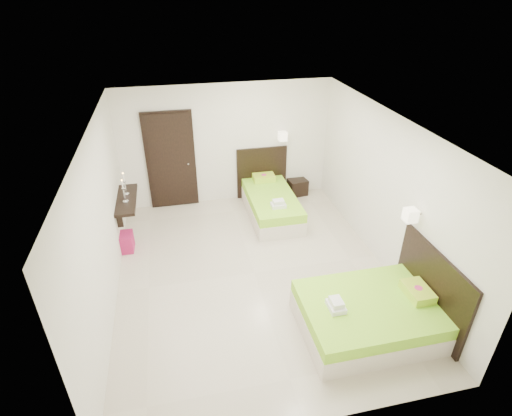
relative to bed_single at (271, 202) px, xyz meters
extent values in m
plane|color=beige|center=(-0.77, -1.89, -0.28)|extent=(5.50, 5.50, 0.00)
cube|color=beige|center=(0.00, -0.08, -0.13)|extent=(0.94, 1.88, 0.30)
cube|color=#7FD121|center=(0.00, -0.08, 0.11)|extent=(0.93, 1.87, 0.19)
cube|color=black|center=(0.00, 0.83, 0.31)|extent=(1.13, 0.05, 1.18)
cube|color=#B3DC28|center=(0.00, 0.63, 0.27)|extent=(0.47, 0.32, 0.13)
cylinder|color=#DA3379|center=(0.00, 0.63, 0.34)|extent=(0.11, 0.11, 0.00)
cube|color=white|center=(0.00, -0.60, 0.24)|extent=(0.28, 0.21, 0.08)
cube|color=white|center=(0.00, -0.60, 0.32)|extent=(0.21, 0.16, 0.08)
cube|color=white|center=(0.42, 0.68, 1.18)|extent=(0.17, 0.17, 0.19)
cylinder|color=#2D2116|center=(0.42, 0.76, 1.18)|extent=(0.03, 0.16, 0.03)
cube|color=beige|center=(0.54, -3.46, -0.13)|extent=(1.88, 1.41, 0.30)
cube|color=#7FD121|center=(0.54, -3.46, 0.11)|extent=(1.86, 1.39, 0.19)
cube|color=black|center=(1.45, -3.46, 0.30)|extent=(0.05, 1.60, 1.17)
cube|color=#B3DC28|center=(1.25, -3.46, 0.27)|extent=(0.32, 0.47, 0.13)
cylinder|color=#DA3379|center=(1.25, -3.46, 0.34)|extent=(0.11, 0.11, 0.00)
cube|color=white|center=(0.03, -3.46, 0.24)|extent=(0.21, 0.28, 0.08)
cube|color=white|center=(0.03, -3.46, 0.32)|extent=(0.15, 0.21, 0.08)
cube|color=white|center=(1.30, -2.86, 1.17)|extent=(0.17, 0.17, 0.19)
cylinder|color=#2D2116|center=(1.38, -2.86, 1.17)|extent=(0.16, 0.03, 0.03)
cube|color=black|center=(0.82, 0.74, -0.10)|extent=(0.46, 0.42, 0.37)
cube|color=#981448|center=(-2.97, -0.71, -0.11)|extent=(0.36, 0.36, 0.34)
cube|color=black|center=(-1.97, 0.82, 0.77)|extent=(1.02, 0.06, 2.14)
cube|color=black|center=(-1.97, 0.79, 0.77)|extent=(0.88, 0.04, 2.06)
cylinder|color=silver|center=(-1.62, 0.75, 0.72)|extent=(0.03, 0.10, 0.03)
cube|color=black|center=(-2.84, -0.29, 0.54)|extent=(0.35, 1.20, 0.06)
cube|color=black|center=(-2.96, -0.74, 0.39)|extent=(0.10, 0.04, 0.30)
cube|color=black|center=(-2.96, 0.16, 0.39)|extent=(0.10, 0.04, 0.30)
cylinder|color=silver|center=(-2.84, -0.44, 0.58)|extent=(0.10, 0.10, 0.02)
cylinder|color=silver|center=(-2.84, -0.44, 0.70)|extent=(0.02, 0.02, 0.22)
cone|color=silver|center=(-2.84, -0.44, 0.83)|extent=(0.07, 0.07, 0.04)
cylinder|color=white|center=(-2.84, -0.44, 0.92)|extent=(0.02, 0.02, 0.15)
sphere|color=#FFB23F|center=(-2.84, -0.44, 1.01)|extent=(0.02, 0.02, 0.02)
cylinder|color=silver|center=(-2.84, -0.14, 0.58)|extent=(0.10, 0.10, 0.02)
cylinder|color=silver|center=(-2.84, -0.14, 0.70)|extent=(0.02, 0.02, 0.22)
cone|color=silver|center=(-2.84, -0.14, 0.83)|extent=(0.07, 0.07, 0.04)
cylinder|color=white|center=(-2.84, -0.14, 0.92)|extent=(0.02, 0.02, 0.15)
sphere|color=#FFB23F|center=(-2.84, -0.14, 1.01)|extent=(0.02, 0.02, 0.02)
camera|label=1|loc=(-1.90, -7.14, 4.08)|focal=28.00mm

